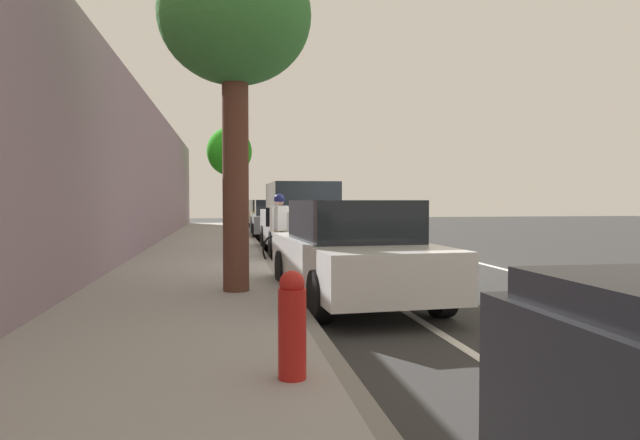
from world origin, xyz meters
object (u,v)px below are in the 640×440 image
at_px(parked_sedan_grey_second, 275,219).
at_px(parked_sedan_white_far, 352,251).
at_px(bicycle_at_curb, 290,251).
at_px(fire_hydrant, 292,324).
at_px(street_tree_near_cyclist, 229,153).
at_px(parked_sedan_tan_nearest, 265,214).
at_px(cyclist_with_backpack, 278,222).
at_px(street_tree_mid_block, 235,23).
at_px(parked_suv_silver_mid, 300,218).

relative_size(parked_sedan_grey_second, parked_sedan_white_far, 0.98).
relative_size(bicycle_at_curb, fire_hydrant, 1.59).
distance_m(bicycle_at_curb, fire_hydrant, 8.29).
bearing_deg(street_tree_near_cyclist, bicycle_at_curb, 93.76).
height_order(parked_sedan_tan_nearest, bicycle_at_curb, parked_sedan_tan_nearest).
relative_size(parked_sedan_white_far, fire_hydrant, 5.36).
height_order(cyclist_with_backpack, street_tree_mid_block, street_tree_mid_block).
xyz_separation_m(parked_suv_silver_mid, bicycle_at_curb, (0.60, 2.81, -0.65)).
xyz_separation_m(parked_suv_silver_mid, fire_hydrant, (1.50, 11.05, -0.46)).
bearing_deg(parked_sedan_white_far, parked_suv_silver_mid, -91.17).
xyz_separation_m(parked_sedan_grey_second, street_tree_mid_block, (1.74, 13.82, 3.42)).
height_order(street_tree_near_cyclist, fire_hydrant, street_tree_near_cyclist).
height_order(parked_sedan_tan_nearest, parked_sedan_white_far, same).
relative_size(parked_sedan_grey_second, cyclist_with_backpack, 2.66).
bearing_deg(street_tree_near_cyclist, parked_suv_silver_mid, 96.49).
bearing_deg(parked_sedan_tan_nearest, parked_sedan_white_far, 89.57).
xyz_separation_m(parked_sedan_white_far, fire_hydrant, (1.35, 3.93, -0.19)).
bearing_deg(parked_sedan_tan_nearest, street_tree_near_cyclist, -33.25).
xyz_separation_m(parked_sedan_tan_nearest, parked_sedan_white_far, (0.17, 22.24, 0.00)).
relative_size(bicycle_at_curb, cyclist_with_backpack, 0.80).
bearing_deg(cyclist_with_backpack, fire_hydrant, 85.54).
relative_size(parked_sedan_white_far, street_tree_mid_block, 0.87).
xyz_separation_m(parked_suv_silver_mid, street_tree_near_cyclist, (1.86, -16.36, 3.10)).
bearing_deg(parked_sedan_grey_second, parked_suv_silver_mid, 90.96).
bearing_deg(parked_sedan_tan_nearest, parked_sedan_grey_second, 89.00).
bearing_deg(fire_hydrant, street_tree_near_cyclist, -89.24).
bearing_deg(parked_sedan_white_far, parked_sedan_tan_nearest, -90.43).
distance_m(parked_sedan_tan_nearest, parked_suv_silver_mid, 15.13).
bearing_deg(parked_suv_silver_mid, bicycle_at_curb, 77.92).
distance_m(parked_sedan_grey_second, parked_sedan_white_far, 14.19).
xyz_separation_m(street_tree_mid_block, fire_hydrant, (-0.36, 4.31, -3.60)).
xyz_separation_m(cyclist_with_backpack, street_tree_mid_block, (1.04, 4.40, 3.16)).
bearing_deg(street_tree_mid_block, cyclist_with_backpack, -103.32).
height_order(cyclist_with_backpack, street_tree_near_cyclist, street_tree_near_cyclist).
distance_m(parked_sedan_white_far, street_tree_mid_block, 3.84).
distance_m(parked_suv_silver_mid, street_tree_mid_block, 7.67).
relative_size(parked_sedan_grey_second, bicycle_at_curb, 3.33).
height_order(parked_sedan_white_far, bicycle_at_curb, parked_sedan_white_far).
height_order(parked_sedan_grey_second, parked_sedan_white_far, same).
height_order(parked_sedan_tan_nearest, street_tree_near_cyclist, street_tree_near_cyclist).
xyz_separation_m(parked_sedan_tan_nearest, street_tree_near_cyclist, (1.88, -1.23, 3.37)).
bearing_deg(parked_sedan_tan_nearest, fire_hydrant, 86.68).
relative_size(parked_sedan_tan_nearest, street_tree_near_cyclist, 0.83).
xyz_separation_m(cyclist_with_backpack, fire_hydrant, (0.68, 8.70, -0.45)).
bearing_deg(cyclist_with_backpack, parked_sedan_tan_nearest, -92.76).
xyz_separation_m(bicycle_at_curb, street_tree_near_cyclist, (1.26, -19.18, 3.75)).
distance_m(parked_suv_silver_mid, bicycle_at_curb, 2.95).
xyz_separation_m(parked_sedan_tan_nearest, parked_suv_silver_mid, (0.02, 15.13, 0.27)).
bearing_deg(parked_sedan_grey_second, street_tree_mid_block, 82.81).
relative_size(parked_sedan_white_far, street_tree_near_cyclist, 0.83).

